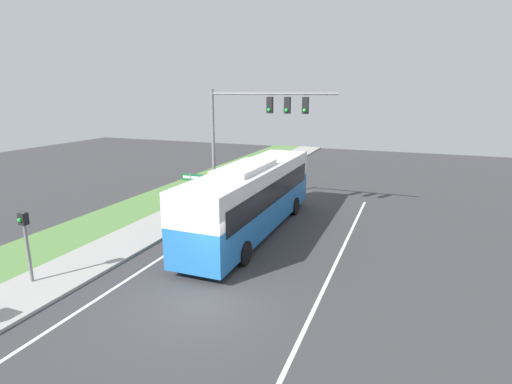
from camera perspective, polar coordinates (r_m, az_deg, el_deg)
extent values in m
plane|color=#38383A|center=(14.50, -6.84, -14.94)|extent=(80.00, 80.00, 0.00)
cube|color=#9E9E99|center=(18.00, -24.83, -10.02)|extent=(2.80, 80.00, 0.12)
cube|color=#568442|center=(20.33, -31.19, -8.09)|extent=(3.60, 80.00, 0.10)
cube|color=silver|center=(16.35, -18.31, -12.06)|extent=(0.14, 30.00, 0.01)
cube|color=silver|center=(13.37, 7.59, -17.64)|extent=(0.14, 30.00, 0.01)
cube|color=#236BB7|center=(20.30, -0.50, -2.57)|extent=(2.42, 12.27, 1.70)
cube|color=white|center=(19.91, -0.51, 1.68)|extent=(2.42, 12.27, 1.39)
cube|color=black|center=(20.02, -0.51, 0.34)|extent=(2.46, 11.29, 1.05)
cube|color=white|center=(18.92, -1.55, 3.53)|extent=(1.70, 4.30, 0.24)
cylinder|color=black|center=(24.30, 0.30, -1.46)|extent=(0.28, 1.03, 1.03)
cylinder|color=black|center=(23.59, 5.58, -2.00)|extent=(0.28, 1.03, 1.03)
cylinder|color=black|center=(17.77, -8.64, -7.55)|extent=(0.28, 1.03, 1.03)
cylinder|color=black|center=(16.79, -1.66, -8.69)|extent=(0.28, 1.03, 1.03)
cylinder|color=slate|center=(24.47, -6.10, 5.95)|extent=(0.20, 0.20, 7.19)
cylinder|color=slate|center=(22.76, 2.24, 13.86)|extent=(7.41, 0.14, 0.14)
cube|color=black|center=(22.80, 2.00, 12.30)|extent=(0.32, 0.28, 0.90)
sphere|color=#1ED838|center=(22.64, 1.84, 11.67)|extent=(0.18, 0.18, 0.18)
cube|color=black|center=(22.48, 4.51, 12.25)|extent=(0.32, 0.28, 0.90)
sphere|color=#1ED838|center=(22.32, 4.36, 11.60)|extent=(0.18, 0.18, 0.18)
cube|color=black|center=(22.21, 7.08, 12.16)|extent=(0.32, 0.28, 0.90)
sphere|color=#1ED838|center=(22.04, 6.94, 11.51)|extent=(0.18, 0.18, 0.18)
cylinder|color=slate|center=(17.03, -29.81, -7.12)|extent=(0.12, 0.12, 2.79)
cube|color=black|center=(16.68, -30.30, -3.33)|extent=(0.28, 0.24, 0.44)
sphere|color=#1ED838|center=(16.59, -30.69, -3.47)|extent=(0.14, 0.14, 0.14)
cylinder|color=slate|center=(22.49, -9.21, -0.68)|extent=(0.08, 0.08, 2.72)
cube|color=#145B2D|center=(22.16, -9.01, 2.07)|extent=(1.41, 0.03, 0.39)
cube|color=white|center=(22.15, -9.03, 2.06)|extent=(1.20, 0.01, 0.14)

